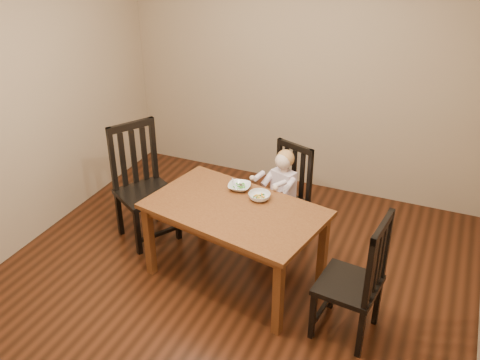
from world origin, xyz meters
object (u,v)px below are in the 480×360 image
at_px(chair_left, 143,185).
at_px(bowl_peas, 239,187).
at_px(chair_child, 285,197).
at_px(toddler, 282,187).
at_px(chair_right, 356,281).
at_px(dining_table, 235,216).
at_px(bowl_veg, 259,196).

relative_size(chair_left, bowl_peas, 5.87).
xyz_separation_m(chair_child, chair_left, (-1.25, -0.45, 0.08)).
bearing_deg(chair_child, chair_left, 39.42).
xyz_separation_m(chair_child, toddler, (-0.02, -0.05, 0.12)).
relative_size(chair_right, bowl_peas, 5.41).
bearing_deg(chair_right, dining_table, 83.08).
xyz_separation_m(chair_child, bowl_peas, (-0.27, -0.44, 0.27)).
height_order(bowl_peas, bowl_veg, bowl_veg).
height_order(dining_table, chair_left, chair_left).
relative_size(dining_table, bowl_peas, 8.11).
distance_m(chair_left, toddler, 1.30).
height_order(dining_table, chair_right, chair_right).
distance_m(toddler, bowl_peas, 0.49).
bearing_deg(dining_table, chair_right, -13.73).
height_order(chair_left, chair_right, chair_left).
distance_m(dining_table, chair_right, 1.11).
xyz_separation_m(toddler, bowl_peas, (-0.26, -0.39, 0.15)).
distance_m(dining_table, bowl_peas, 0.33).
bearing_deg(chair_child, bowl_veg, 104.06).
relative_size(chair_child, bowl_peas, 5.00).
bearing_deg(chair_right, bowl_peas, 71.06).
bearing_deg(bowl_veg, chair_left, 176.26).
bearing_deg(toddler, bowl_peas, 76.30).
xyz_separation_m(chair_left, bowl_peas, (0.98, 0.02, 0.19)).
distance_m(chair_right, toddler, 1.31).
bearing_deg(bowl_peas, dining_table, -73.70).
relative_size(dining_table, chair_child, 1.62).
bearing_deg(dining_table, chair_left, 165.24).
bearing_deg(toddler, chair_right, 152.96).
height_order(chair_child, chair_right, chair_right).
height_order(chair_left, toddler, chair_left).
bearing_deg(chair_left, bowl_peas, 121.75).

